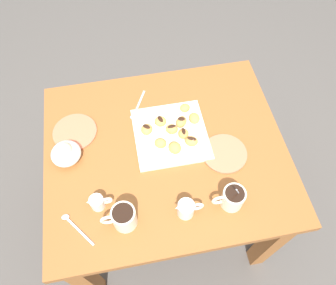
{
  "coord_description": "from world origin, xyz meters",
  "views": [
    {
      "loc": [
        0.11,
        0.65,
        1.86
      ],
      "look_at": [
        -0.01,
        -0.02,
        0.74
      ],
      "focal_mm": 34.87,
      "sensor_mm": 36.0,
      "label": 1
    }
  ],
  "objects_px": {
    "cream_pitcher_white": "(186,209)",
    "beignet_1": "(147,129)",
    "saucer_coral_left": "(225,153)",
    "beignet_6": "(160,143)",
    "beignet_0": "(181,122)",
    "beignet_4": "(194,118)",
    "dining_table": "(166,165)",
    "pastry_plate_square": "(171,134)",
    "beignet_8": "(175,148)",
    "coffee_mug_cream_left": "(232,198)",
    "beignet_5": "(185,108)",
    "ice_cream_bowl": "(66,153)",
    "beignet_9": "(172,129)",
    "saucer_coral_right": "(75,132)",
    "coffee_mug_cream_right": "(123,217)",
    "chocolate_sauce_pitcher": "(97,202)",
    "beignet_2": "(192,142)",
    "beignet_7": "(183,134)",
    "beignet_3": "(161,121)"
  },
  "relations": [
    {
      "from": "cream_pitcher_white",
      "to": "beignet_1",
      "type": "relative_size",
      "value": 2.1
    },
    {
      "from": "coffee_mug_cream_left",
      "to": "beignet_1",
      "type": "distance_m",
      "value": 0.44
    },
    {
      "from": "dining_table",
      "to": "saucer_coral_left",
      "type": "relative_size",
      "value": 5.42
    },
    {
      "from": "cream_pitcher_white",
      "to": "chocolate_sauce_pitcher",
      "type": "distance_m",
      "value": 0.32
    },
    {
      "from": "beignet_3",
      "to": "coffee_mug_cream_right",
      "type": "bearing_deg",
      "value": 62.9
    },
    {
      "from": "ice_cream_bowl",
      "to": "beignet_6",
      "type": "bearing_deg",
      "value": 176.34
    },
    {
      "from": "pastry_plate_square",
      "to": "beignet_8",
      "type": "bearing_deg",
      "value": 90.63
    },
    {
      "from": "pastry_plate_square",
      "to": "beignet_6",
      "type": "relative_size",
      "value": 6.08
    },
    {
      "from": "saucer_coral_right",
      "to": "beignet_1",
      "type": "distance_m",
      "value": 0.3
    },
    {
      "from": "dining_table",
      "to": "beignet_6",
      "type": "height_order",
      "value": "beignet_6"
    },
    {
      "from": "saucer_coral_left",
      "to": "beignet_6",
      "type": "height_order",
      "value": "beignet_6"
    },
    {
      "from": "saucer_coral_left",
      "to": "beignet_2",
      "type": "xyz_separation_m",
      "value": [
        0.12,
        -0.06,
        0.03
      ]
    },
    {
      "from": "beignet_3",
      "to": "cream_pitcher_white",
      "type": "bearing_deg",
      "value": 93.43
    },
    {
      "from": "ice_cream_bowl",
      "to": "beignet_9",
      "type": "height_order",
      "value": "ice_cream_bowl"
    },
    {
      "from": "dining_table",
      "to": "cream_pitcher_white",
      "type": "distance_m",
      "value": 0.32
    },
    {
      "from": "coffee_mug_cream_left",
      "to": "beignet_8",
      "type": "xyz_separation_m",
      "value": [
        0.16,
        -0.25,
        -0.01
      ]
    },
    {
      "from": "ice_cream_bowl",
      "to": "beignet_6",
      "type": "distance_m",
      "value": 0.37
    },
    {
      "from": "cream_pitcher_white",
      "to": "beignet_0",
      "type": "bearing_deg",
      "value": -99.14
    },
    {
      "from": "chocolate_sauce_pitcher",
      "to": "saucer_coral_right",
      "type": "height_order",
      "value": "chocolate_sauce_pitcher"
    },
    {
      "from": "cream_pitcher_white",
      "to": "beignet_8",
      "type": "bearing_deg",
      "value": -92.04
    },
    {
      "from": "coffee_mug_cream_left",
      "to": "beignet_9",
      "type": "relative_size",
      "value": 2.7
    },
    {
      "from": "beignet_6",
      "to": "beignet_4",
      "type": "bearing_deg",
      "value": -149.03
    },
    {
      "from": "ice_cream_bowl",
      "to": "beignet_0",
      "type": "relative_size",
      "value": 2.12
    },
    {
      "from": "beignet_1",
      "to": "beignet_5",
      "type": "relative_size",
      "value": 1.14
    },
    {
      "from": "beignet_5",
      "to": "saucer_coral_left",
      "type": "bearing_deg",
      "value": 115.72
    },
    {
      "from": "pastry_plate_square",
      "to": "coffee_mug_cream_left",
      "type": "bearing_deg",
      "value": 115.86
    },
    {
      "from": "beignet_5",
      "to": "cream_pitcher_white",
      "type": "bearing_deg",
      "value": 78.37
    },
    {
      "from": "cream_pitcher_white",
      "to": "beignet_9",
      "type": "relative_size",
      "value": 2.1
    },
    {
      "from": "dining_table",
      "to": "pastry_plate_square",
      "type": "bearing_deg",
      "value": -116.67
    },
    {
      "from": "coffee_mug_cream_left",
      "to": "beignet_4",
      "type": "distance_m",
      "value": 0.38
    },
    {
      "from": "beignet_4",
      "to": "beignet_8",
      "type": "height_order",
      "value": "beignet_8"
    },
    {
      "from": "ice_cream_bowl",
      "to": "beignet_2",
      "type": "distance_m",
      "value": 0.49
    },
    {
      "from": "cream_pitcher_white",
      "to": "saucer_coral_left",
      "type": "xyz_separation_m",
      "value": [
        -0.2,
        -0.21,
        -0.03
      ]
    },
    {
      "from": "beignet_9",
      "to": "saucer_coral_right",
      "type": "bearing_deg",
      "value": -11.41
    },
    {
      "from": "beignet_8",
      "to": "beignet_9",
      "type": "relative_size",
      "value": 1.1
    },
    {
      "from": "beignet_2",
      "to": "beignet_9",
      "type": "relative_size",
      "value": 1.04
    },
    {
      "from": "dining_table",
      "to": "beignet_1",
      "type": "bearing_deg",
      "value": -54.74
    },
    {
      "from": "saucer_coral_right",
      "to": "beignet_3",
      "type": "xyz_separation_m",
      "value": [
        -0.36,
        0.03,
        0.03
      ]
    },
    {
      "from": "beignet_1",
      "to": "beignet_3",
      "type": "xyz_separation_m",
      "value": [
        -0.06,
        -0.03,
        -0.0
      ]
    },
    {
      "from": "coffee_mug_cream_right",
      "to": "ice_cream_bowl",
      "type": "bearing_deg",
      "value": -57.61
    },
    {
      "from": "chocolate_sauce_pitcher",
      "to": "beignet_7",
      "type": "relative_size",
      "value": 2.06
    },
    {
      "from": "ice_cream_bowl",
      "to": "beignet_8",
      "type": "bearing_deg",
      "value": 172.63
    },
    {
      "from": "beignet_1",
      "to": "beignet_7",
      "type": "xyz_separation_m",
      "value": [
        -0.14,
        0.05,
        -0.0
      ]
    },
    {
      "from": "dining_table",
      "to": "beignet_2",
      "type": "bearing_deg",
      "value": 177.81
    },
    {
      "from": "beignet_8",
      "to": "beignet_3",
      "type": "bearing_deg",
      "value": -76.78
    },
    {
      "from": "beignet_0",
      "to": "beignet_6",
      "type": "bearing_deg",
      "value": 39.69
    },
    {
      "from": "coffee_mug_cream_right",
      "to": "beignet_0",
      "type": "xyz_separation_m",
      "value": [
        -0.28,
        -0.36,
        -0.02
      ]
    },
    {
      "from": "beignet_9",
      "to": "beignet_2",
      "type": "bearing_deg",
      "value": 131.79
    },
    {
      "from": "beignet_0",
      "to": "beignet_4",
      "type": "distance_m",
      "value": 0.06
    },
    {
      "from": "beignet_2",
      "to": "cream_pitcher_white",
      "type": "bearing_deg",
      "value": 73.28
    }
  ]
}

